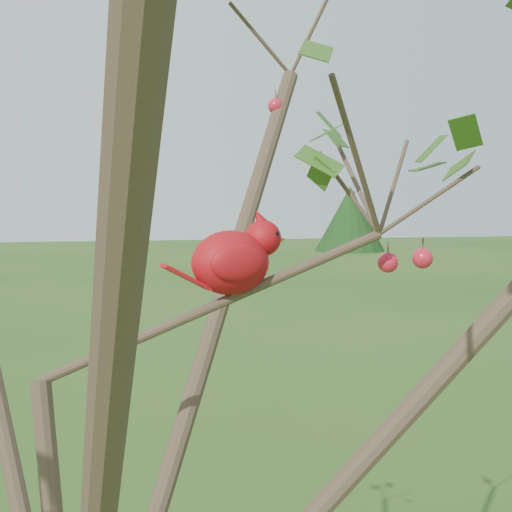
% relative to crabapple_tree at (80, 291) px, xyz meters
% --- Properties ---
extents(crabapple_tree, '(2.35, 2.05, 2.95)m').
position_rel_crabapple_tree_xyz_m(crabapple_tree, '(0.00, 0.00, 0.00)').
color(crabapple_tree, '#3D2B21').
rests_on(crabapple_tree, ground).
extents(cardinal, '(0.24, 0.14, 0.17)m').
position_rel_crabapple_tree_xyz_m(cardinal, '(0.26, 0.10, 0.04)').
color(cardinal, '#A80E17').
rests_on(cardinal, ground).
extents(distant_trees, '(35.55, 15.27, 3.15)m').
position_rel_crabapple_tree_xyz_m(distant_trees, '(-0.90, 23.72, -0.69)').
color(distant_trees, '#3D2B21').
rests_on(distant_trees, ground).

